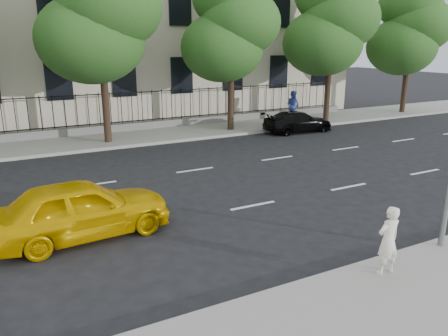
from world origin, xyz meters
The scene contains 13 objects.
ground centered at (0.00, 0.00, 0.00)m, with size 120.00×120.00×0.00m, color black.
near_sidewalk centered at (0.00, -4.00, 0.07)m, with size 60.00×4.00×0.15m, color gray.
far_sidewalk centered at (0.00, 14.00, 0.07)m, with size 60.00×4.00×0.15m, color gray.
lane_markings centered at (0.00, 4.75, 0.01)m, with size 49.60×4.62×0.01m, color silver, non-canonical shape.
iron_fence centered at (0.00, 15.70, 0.65)m, with size 30.00×0.50×2.20m.
tree_c centered at (-1.96, 13.36, 6.41)m, with size 5.89×5.50×9.80m.
tree_d centered at (5.04, 13.36, 5.84)m, with size 5.34×4.94×8.84m.
tree_e centered at (12.04, 13.36, 6.20)m, with size 5.71×5.31×9.46m.
tree_f centered at (19.04, 13.36, 5.88)m, with size 5.52×5.12×9.01m.
yellow_taxi centered at (-5.17, 2.66, 0.78)m, with size 1.85×4.60×1.57m, color #DCA801.
black_sedan centered at (8.38, 11.36, 0.60)m, with size 1.68×4.14×1.20m, color black.
woman_near centered at (0.24, -2.62, 0.92)m, with size 0.56×0.37×1.54m, color white.
pedestrian_far centered at (9.96, 14.04, 1.09)m, with size 0.91×0.71×1.87m, color navy.
Camera 1 is at (-6.80, -8.52, 4.98)m, focal length 35.00 mm.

